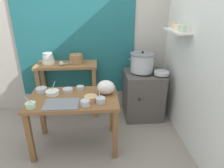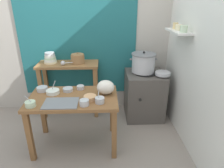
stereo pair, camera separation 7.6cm
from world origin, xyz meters
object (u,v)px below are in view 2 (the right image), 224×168
Objects in this scene: prep_bowl_1 at (53,92)px; stove_block at (144,95)px; bowl_stack_enamel at (50,58)px; ladle at (64,63)px; clay_pot at (78,59)px; steamer_pot at (143,63)px; prep_bowl_0 at (42,89)px; prep_bowl_5 at (84,102)px; back_shelf_table at (69,76)px; prep_bowl_2 at (100,100)px; serving_tray at (61,103)px; prep_bowl_3 at (30,104)px; prep_bowl_7 at (90,97)px; prep_bowl_6 at (80,87)px; plastic_bag at (106,87)px; wide_pan at (163,73)px; prep_table at (74,105)px; prep_bowl_4 at (68,89)px.

stove_block is at bearing 24.39° from prep_bowl_1.
bowl_stack_enamel is 0.27m from ladle.
bowl_stack_enamel is 0.69× the size of ladle.
clay_pot reaches higher than prep_bowl_1.
prep_bowl_1 is (-1.27, -0.62, -0.18)m from steamer_pot.
prep_bowl_0 is 1.27× the size of prep_bowl_5.
back_shelf_table reaches higher than prep_bowl_2.
prep_bowl_3 is (-0.33, -0.06, 0.03)m from serving_tray.
prep_bowl_1 reaches higher than serving_tray.
prep_bowl_0 is at bearing -122.15° from clay_pot.
back_shelf_table is 6.34× the size of prep_bowl_7.
plastic_bag is at bearing -25.02° from prep_bowl_6.
prep_bowl_3 is 0.60m from prep_bowl_5.
plastic_bag is at bearing 73.20° from prep_bowl_2.
prep_bowl_7 is (0.49, -0.19, 0.00)m from prep_bowl_1.
wide_pan is at bearing 15.49° from prep_bowl_6.
plastic_bag is at bearing -132.50° from steamer_pot.
prep_bowl_2 is (0.34, -0.17, 0.15)m from prep_table.
prep_bowl_2 is (-0.67, -0.89, -0.17)m from steamer_pot.
prep_bowl_4 is (-0.42, 0.34, -0.01)m from prep_bowl_2.
stove_block reaches higher than prep_bowl_7.
prep_bowl_5 is (0.28, -0.05, 0.03)m from serving_tray.
back_shelf_table is 6.91× the size of prep_bowl_0.
steamer_pot reaches higher than prep_bowl_0.
prep_table is 1.41× the size of stove_block.
back_shelf_table is 1.00m from serving_tray.
stove_block is at bearing 50.85° from prep_bowl_2.
bowl_stack_enamel is (-0.28, 0.03, 0.30)m from back_shelf_table.
bowl_stack_enamel is 1.12× the size of prep_bowl_1.
prep_bowl_4 is at bearing -153.26° from steamer_pot.
prep_bowl_0 reaches higher than prep_bowl_7.
prep_bowl_4 is (0.35, 0.40, -0.01)m from prep_bowl_3.
ladle reaches higher than back_shelf_table.
prep_bowl_2 is at bearing -24.30° from prep_bowl_1.
back_shelf_table is 1.09m from prep_bowl_3.
back_shelf_table is at bearing 169.58° from wide_pan.
prep_bowl_7 is at bearing -61.47° from ladle.
plastic_bag is 0.98× the size of wide_pan.
steamer_pot is 1.45m from serving_tray.
plastic_bag is 2.06× the size of prep_bowl_5.
serving_tray is 3.96× the size of prep_bowl_6.
prep_bowl_3 is (-0.22, -0.96, -0.18)m from ladle.
prep_bowl_0 is 0.84m from prep_bowl_2.
steamer_pot is at bearing 153.38° from stove_block.
stove_block is 5.62× the size of prep_bowl_0.
plastic_bag is 0.90m from prep_bowl_3.
prep_bowl_0 is at bearing -175.21° from prep_bowl_6.
bowl_stack_enamel reaches higher than serving_tray.
prep_table is 7.92× the size of prep_bowl_0.
stove_block is at bearing -6.06° from back_shelf_table.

